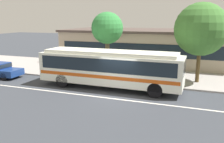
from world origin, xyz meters
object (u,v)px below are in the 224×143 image
object	(u,v)px
bus_stop_sign	(160,65)
transit_bus	(110,67)
street_tree_near_stop	(107,29)
pedestrian_waiting_near_sign	(99,67)
street_tree_mid_block	(201,29)

from	to	relation	value
bus_stop_sign	transit_bus	bearing A→B (deg)	-153.33
bus_stop_sign	street_tree_near_stop	world-z (taller)	street_tree_near_stop
transit_bus	pedestrian_waiting_near_sign	distance (m)	2.60
street_tree_near_stop	street_tree_mid_block	distance (m)	7.73
street_tree_mid_block	transit_bus	bearing A→B (deg)	-149.18
pedestrian_waiting_near_sign	street_tree_mid_block	xyz separation A→B (m)	(7.76, 1.73, 3.18)
transit_bus	pedestrian_waiting_near_sign	size ratio (longest dim) A/B	6.42
transit_bus	bus_stop_sign	bearing A→B (deg)	26.67
pedestrian_waiting_near_sign	street_tree_near_stop	distance (m)	3.64
bus_stop_sign	street_tree_near_stop	distance (m)	6.02
transit_bus	street_tree_mid_block	size ratio (longest dim) A/B	1.72
bus_stop_sign	street_tree_mid_block	xyz separation A→B (m)	(2.66, 1.91, 2.58)
transit_bus	pedestrian_waiting_near_sign	bearing A→B (deg)	132.07
bus_stop_sign	pedestrian_waiting_near_sign	bearing A→B (deg)	177.97
bus_stop_sign	street_tree_near_stop	size ratio (longest dim) A/B	0.44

